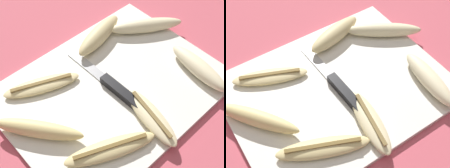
% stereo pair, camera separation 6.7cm
% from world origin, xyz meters
% --- Properties ---
extents(ground_plane, '(4.00, 4.00, 0.00)m').
position_xyz_m(ground_plane, '(0.00, 0.00, 0.00)').
color(ground_plane, '#C65160').
extents(cutting_board, '(0.47, 0.36, 0.01)m').
position_xyz_m(cutting_board, '(0.00, 0.00, 0.01)').
color(cutting_board, white).
rests_on(cutting_board, ground_plane).
extents(knife, '(0.03, 0.23, 0.02)m').
position_xyz_m(knife, '(0.00, -0.01, 0.02)').
color(knife, black).
rests_on(knife, cutting_board).
extents(banana_mellow_near, '(0.17, 0.10, 0.02)m').
position_xyz_m(banana_mellow_near, '(-0.11, 0.10, 0.02)').
color(banana_mellow_near, beige).
rests_on(banana_mellow_near, cutting_board).
extents(banana_bright_far, '(0.06, 0.16, 0.03)m').
position_xyz_m(banana_bright_far, '(0.17, -0.10, 0.03)').
color(banana_bright_far, beige).
rests_on(banana_bright_far, cutting_board).
extents(banana_spotted_left, '(0.18, 0.11, 0.02)m').
position_xyz_m(banana_spotted_left, '(-0.11, -0.11, 0.02)').
color(banana_spotted_left, '#DBC684').
rests_on(banana_spotted_left, cutting_board).
extents(banana_pale_long, '(0.18, 0.13, 0.03)m').
position_xyz_m(banana_pale_long, '(0.18, 0.07, 0.03)').
color(banana_pale_long, beige).
rests_on(banana_pale_long, cutting_board).
extents(banana_golden_short, '(0.13, 0.16, 0.03)m').
position_xyz_m(banana_golden_short, '(-0.18, 0.01, 0.03)').
color(banana_golden_short, '#EDD689').
rests_on(banana_golden_short, cutting_board).
extents(banana_cream_curved, '(0.07, 0.16, 0.02)m').
position_xyz_m(banana_cream_curved, '(-0.00, -0.11, 0.02)').
color(banana_cream_curved, beige).
rests_on(banana_cream_curved, cutting_board).
extents(banana_ripe_center, '(0.16, 0.08, 0.04)m').
position_xyz_m(banana_ripe_center, '(0.08, 0.13, 0.03)').
color(banana_ripe_center, beige).
rests_on(banana_ripe_center, cutting_board).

